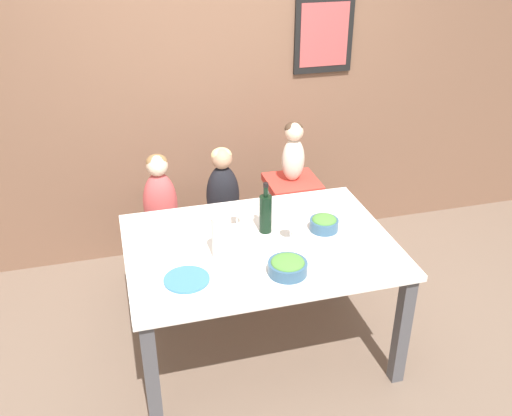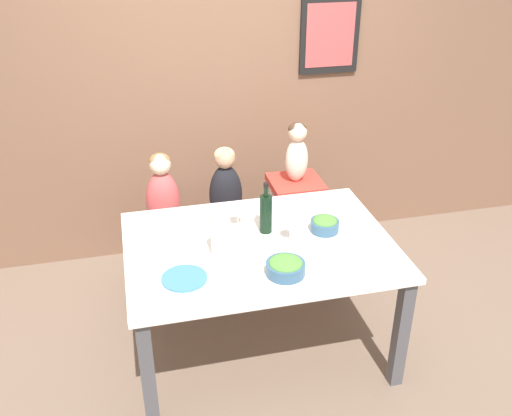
{
  "view_description": "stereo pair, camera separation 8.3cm",
  "coord_description": "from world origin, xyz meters",
  "px_view_note": "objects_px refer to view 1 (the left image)",
  "views": [
    {
      "loc": [
        -0.72,
        -2.58,
        2.42
      ],
      "look_at": [
        0.0,
        0.08,
        0.92
      ],
      "focal_mm": 40.0,
      "sensor_mm": 36.0,
      "label": 1
    },
    {
      "loc": [
        -0.64,
        -2.6,
        2.42
      ],
      "look_at": [
        0.0,
        0.08,
        0.92
      ],
      "focal_mm": 40.0,
      "sensor_mm": 36.0,
      "label": 2
    }
  ],
  "objects_px": {
    "chair_far_left": "(164,241)",
    "dinner_plate_back_right": "(322,208)",
    "dinner_plate_back_left": "(187,223)",
    "chair_right_highchair": "(292,200)",
    "person_child_left": "(160,195)",
    "wine_glass_far": "(237,209)",
    "person_child_center": "(223,188)",
    "wine_bottle": "(266,213)",
    "dinner_plate_front_left": "(187,279)",
    "salad_bowl_large": "(288,266)",
    "chair_far_center": "(224,233)",
    "paper_towel_roll": "(221,237)",
    "salad_bowl_small": "(324,223)",
    "person_baby_right": "(293,149)",
    "wine_glass_near": "(291,222)"
  },
  "relations": [
    {
      "from": "chair_far_left",
      "to": "dinner_plate_back_right",
      "type": "relative_size",
      "value": 1.95
    },
    {
      "from": "dinner_plate_back_left",
      "to": "chair_right_highchair",
      "type": "bearing_deg",
      "value": 28.51
    },
    {
      "from": "person_child_left",
      "to": "wine_glass_far",
      "type": "distance_m",
      "value": 0.67
    },
    {
      "from": "person_child_center",
      "to": "wine_bottle",
      "type": "bearing_deg",
      "value": -79.86
    },
    {
      "from": "dinner_plate_front_left",
      "to": "salad_bowl_large",
      "type": "bearing_deg",
      "value": -8.09
    },
    {
      "from": "wine_bottle",
      "to": "salad_bowl_large",
      "type": "xyz_separation_m",
      "value": [
        -0.01,
        -0.43,
        -0.08
      ]
    },
    {
      "from": "dinner_plate_front_left",
      "to": "dinner_plate_back_right",
      "type": "xyz_separation_m",
      "value": [
        0.92,
        0.53,
        0.0
      ]
    },
    {
      "from": "chair_far_center",
      "to": "paper_towel_roll",
      "type": "height_order",
      "value": "paper_towel_roll"
    },
    {
      "from": "dinner_plate_back_left",
      "to": "salad_bowl_small",
      "type": "bearing_deg",
      "value": -20.03
    },
    {
      "from": "person_child_left",
      "to": "dinner_plate_back_left",
      "type": "height_order",
      "value": "person_child_left"
    },
    {
      "from": "salad_bowl_small",
      "to": "dinner_plate_back_right",
      "type": "height_order",
      "value": "salad_bowl_small"
    },
    {
      "from": "paper_towel_roll",
      "to": "chair_far_left",
      "type": "bearing_deg",
      "value": 106.03
    },
    {
      "from": "person_child_center",
      "to": "person_baby_right",
      "type": "xyz_separation_m",
      "value": [
        0.49,
        0.0,
        0.22
      ]
    },
    {
      "from": "chair_right_highchair",
      "to": "salad_bowl_small",
      "type": "bearing_deg",
      "value": -93.74
    },
    {
      "from": "person_child_left",
      "to": "chair_far_left",
      "type": "bearing_deg",
      "value": -90.0
    },
    {
      "from": "chair_far_left",
      "to": "wine_glass_near",
      "type": "xyz_separation_m",
      "value": [
        0.64,
        -0.76,
        0.47
      ]
    },
    {
      "from": "chair_right_highchair",
      "to": "wine_bottle",
      "type": "xyz_separation_m",
      "value": [
        -0.38,
        -0.64,
        0.3
      ]
    },
    {
      "from": "salad_bowl_small",
      "to": "dinner_plate_back_right",
      "type": "bearing_deg",
      "value": 71.49
    },
    {
      "from": "paper_towel_roll",
      "to": "wine_glass_near",
      "type": "relative_size",
      "value": 1.51
    },
    {
      "from": "dinner_plate_back_right",
      "to": "person_child_left",
      "type": "bearing_deg",
      "value": 153.56
    },
    {
      "from": "salad_bowl_small",
      "to": "dinner_plate_front_left",
      "type": "height_order",
      "value": "salad_bowl_small"
    },
    {
      "from": "chair_far_center",
      "to": "person_child_center",
      "type": "bearing_deg",
      "value": 90.0
    },
    {
      "from": "chair_far_left",
      "to": "dinner_plate_front_left",
      "type": "relative_size",
      "value": 1.95
    },
    {
      "from": "chair_right_highchair",
      "to": "salad_bowl_large",
      "type": "distance_m",
      "value": 1.16
    },
    {
      "from": "wine_glass_far",
      "to": "dinner_plate_back_left",
      "type": "xyz_separation_m",
      "value": [
        -0.28,
        0.1,
        -0.11
      ]
    },
    {
      "from": "person_child_center",
      "to": "dinner_plate_back_left",
      "type": "relative_size",
      "value": 2.41
    },
    {
      "from": "person_child_left",
      "to": "person_baby_right",
      "type": "bearing_deg",
      "value": 0.02
    },
    {
      "from": "chair_far_center",
      "to": "wine_glass_far",
      "type": "relative_size",
      "value": 2.84
    },
    {
      "from": "wine_bottle",
      "to": "salad_bowl_large",
      "type": "bearing_deg",
      "value": -90.92
    },
    {
      "from": "chair_far_left",
      "to": "wine_bottle",
      "type": "bearing_deg",
      "value": -50.15
    },
    {
      "from": "chair_far_left",
      "to": "person_child_left",
      "type": "xyz_separation_m",
      "value": [
        0.0,
        0.0,
        0.35
      ]
    },
    {
      "from": "wine_glass_near",
      "to": "dinner_plate_back_left",
      "type": "bearing_deg",
      "value": 148.32
    },
    {
      "from": "salad_bowl_small",
      "to": "dinner_plate_back_left",
      "type": "distance_m",
      "value": 0.8
    },
    {
      "from": "person_child_center",
      "to": "dinner_plate_front_left",
      "type": "relative_size",
      "value": 2.41
    },
    {
      "from": "dinner_plate_back_left",
      "to": "wine_glass_far",
      "type": "bearing_deg",
      "value": -20.28
    },
    {
      "from": "person_child_center",
      "to": "dinner_plate_back_left",
      "type": "bearing_deg",
      "value": -125.41
    },
    {
      "from": "wine_bottle",
      "to": "dinner_plate_front_left",
      "type": "distance_m",
      "value": 0.64
    },
    {
      "from": "chair_far_left",
      "to": "wine_glass_near",
      "type": "bearing_deg",
      "value": -49.96
    },
    {
      "from": "chair_right_highchair",
      "to": "salad_bowl_small",
      "type": "xyz_separation_m",
      "value": [
        -0.05,
        -0.71,
        0.22
      ]
    },
    {
      "from": "salad_bowl_large",
      "to": "person_child_left",
      "type": "bearing_deg",
      "value": 116.14
    },
    {
      "from": "paper_towel_roll",
      "to": "dinner_plate_back_left",
      "type": "xyz_separation_m",
      "value": [
        -0.13,
        0.39,
        -0.11
      ]
    },
    {
      "from": "chair_right_highchair",
      "to": "person_baby_right",
      "type": "bearing_deg",
      "value": 90.0
    },
    {
      "from": "chair_far_left",
      "to": "person_child_center",
      "type": "height_order",
      "value": "person_child_center"
    },
    {
      "from": "person_child_left",
      "to": "salad_bowl_large",
      "type": "relative_size",
      "value": 2.76
    },
    {
      "from": "chair_far_left",
      "to": "wine_glass_near",
      "type": "height_order",
      "value": "wine_glass_near"
    },
    {
      "from": "person_child_center",
      "to": "person_baby_right",
      "type": "relative_size",
      "value": 1.35
    },
    {
      "from": "person_child_center",
      "to": "dinner_plate_back_left",
      "type": "height_order",
      "value": "person_child_center"
    },
    {
      "from": "chair_far_center",
      "to": "paper_towel_roll",
      "type": "xyz_separation_m",
      "value": [
        -0.18,
        -0.82,
        0.48
      ]
    },
    {
      "from": "person_child_left",
      "to": "wine_glass_far",
      "type": "bearing_deg",
      "value": -54.21
    },
    {
      "from": "chair_far_left",
      "to": "chair_right_highchair",
      "type": "xyz_separation_m",
      "value": [
        0.91,
        0.0,
        0.18
      ]
    }
  ]
}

